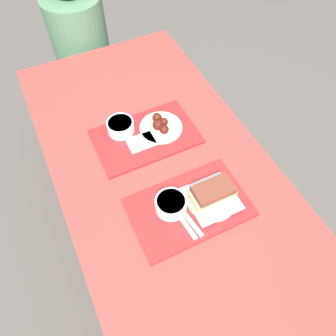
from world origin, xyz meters
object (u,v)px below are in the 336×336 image
(person_seated_across, at_px, (79,34))
(brisket_sandwich_plate, at_px, (212,195))
(tray_near, at_px, (189,207))
(tray_far, at_px, (146,136))
(wings_plate_far, at_px, (160,125))
(bowl_coleslaw_far, at_px, (120,126))
(bowl_coleslaw_near, at_px, (171,204))

(person_seated_across, bearing_deg, brisket_sandwich_plate, -84.39)
(tray_near, xyz_separation_m, person_seated_across, (-0.04, 1.34, -0.03))
(tray_far, height_order, wings_plate_far, wings_plate_far)
(bowl_coleslaw_far, xyz_separation_m, wings_plate_far, (0.17, -0.06, -0.01))
(tray_far, xyz_separation_m, bowl_coleslaw_far, (-0.09, 0.08, 0.04))
(person_seated_across, bearing_deg, bowl_coleslaw_far, -93.61)
(brisket_sandwich_plate, relative_size, person_seated_across, 0.26)
(tray_near, distance_m, tray_far, 0.40)
(brisket_sandwich_plate, bearing_deg, tray_far, 103.41)
(wings_plate_far, bearing_deg, brisket_sandwich_plate, -87.30)
(wings_plate_far, bearing_deg, bowl_coleslaw_far, 159.17)
(bowl_coleslaw_near, distance_m, bowl_coleslaw_far, 0.45)
(brisket_sandwich_plate, height_order, bowl_coleslaw_far, brisket_sandwich_plate)
(bowl_coleslaw_near, xyz_separation_m, brisket_sandwich_plate, (0.16, -0.04, 0.01))
(brisket_sandwich_plate, xyz_separation_m, wings_plate_far, (-0.02, 0.43, -0.02))
(person_seated_across, bearing_deg, tray_far, -87.92)
(bowl_coleslaw_near, bearing_deg, bowl_coleslaw_far, 93.82)
(person_seated_across, bearing_deg, tray_near, -88.20)
(bowl_coleslaw_near, distance_m, wings_plate_far, 0.41)
(bowl_coleslaw_near, relative_size, person_seated_across, 0.17)
(tray_far, bearing_deg, bowl_coleslaw_near, -98.84)
(wings_plate_far, height_order, person_seated_across, person_seated_across)
(tray_far, distance_m, bowl_coleslaw_far, 0.12)
(tray_near, bearing_deg, bowl_coleslaw_far, 101.44)
(tray_far, height_order, person_seated_across, person_seated_across)
(bowl_coleslaw_far, bearing_deg, tray_far, -40.43)
(bowl_coleslaw_near, relative_size, wings_plate_far, 0.63)
(tray_near, height_order, tray_far, same)
(tray_far, bearing_deg, brisket_sandwich_plate, -76.59)
(person_seated_across, bearing_deg, bowl_coleslaw_near, -91.06)
(bowl_coleslaw_near, xyz_separation_m, person_seated_across, (0.02, 1.32, -0.06))
(bowl_coleslaw_near, bearing_deg, brisket_sandwich_plate, -13.83)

